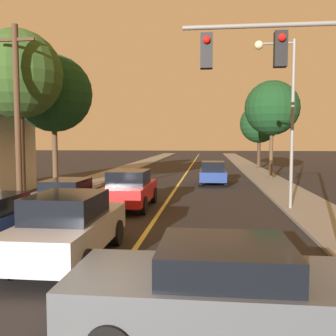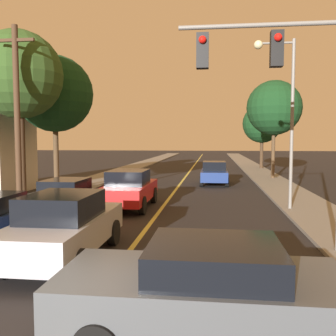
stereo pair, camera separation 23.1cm
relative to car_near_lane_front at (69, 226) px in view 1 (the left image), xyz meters
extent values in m
cube|color=black|center=(1.42, 31.78, -0.85)|extent=(10.14, 80.00, 0.01)
cube|color=#D1C14C|center=(1.42, 31.78, -0.84)|extent=(0.16, 76.00, 0.00)
cube|color=gray|center=(-4.90, 31.78, -0.79)|extent=(2.50, 80.00, 0.12)
cube|color=gray|center=(7.74, 31.78, -0.79)|extent=(2.50, 80.00, 0.12)
cube|color=#A5A8B2|center=(0.00, 0.04, -0.14)|extent=(1.76, 4.54, 0.72)
cube|color=black|center=(0.00, -0.14, 0.53)|extent=(1.55, 2.04, 0.61)
cylinder|color=black|center=(-0.84, 1.45, -0.50)|extent=(0.22, 0.72, 0.72)
cylinder|color=black|center=(0.84, 1.45, -0.50)|extent=(0.22, 0.72, 0.72)
cylinder|color=black|center=(-0.84, -1.36, -0.50)|extent=(0.22, 0.72, 0.72)
cylinder|color=black|center=(0.84, -1.36, -0.50)|extent=(0.22, 0.72, 0.72)
cube|color=red|center=(0.00, 7.18, -0.14)|extent=(1.78, 4.55, 0.69)
cube|color=black|center=(0.00, 6.99, 0.52)|extent=(1.57, 2.05, 0.61)
cylinder|color=black|center=(-0.85, 8.58, -0.48)|extent=(0.22, 0.74, 0.74)
cylinder|color=black|center=(0.85, 8.58, -0.48)|extent=(0.22, 0.74, 0.74)
cylinder|color=black|center=(-0.85, 5.77, -0.48)|extent=(0.22, 0.74, 0.74)
cylinder|color=black|center=(0.85, 5.77, -0.48)|extent=(0.22, 0.74, 0.74)
cylinder|color=black|center=(-1.36, 1.37, -0.50)|extent=(0.22, 0.71, 0.71)
cube|color=#474C51|center=(-2.23, 5.71, -0.21)|extent=(1.71, 4.40, 0.56)
cube|color=black|center=(-2.23, 5.53, 0.31)|extent=(1.51, 1.98, 0.49)
cylinder|color=black|center=(-3.04, 7.07, -0.49)|extent=(0.22, 0.72, 0.72)
cylinder|color=black|center=(-1.42, 7.07, -0.49)|extent=(0.22, 0.72, 0.72)
cylinder|color=black|center=(-3.04, 4.35, -0.49)|extent=(0.22, 0.72, 0.72)
cylinder|color=black|center=(-1.42, 4.35, -0.49)|extent=(0.22, 0.72, 0.72)
cube|color=navy|center=(3.70, 16.40, -0.20)|extent=(1.70, 4.25, 0.63)
cube|color=black|center=(3.70, 16.57, 0.40)|extent=(1.50, 1.91, 0.57)
cylinder|color=black|center=(4.51, 15.09, -0.52)|extent=(0.22, 0.67, 0.67)
cylinder|color=black|center=(2.89, 15.09, -0.52)|extent=(0.22, 0.67, 0.67)
cylinder|color=black|center=(4.51, 17.72, -0.52)|extent=(0.22, 0.67, 0.67)
cylinder|color=black|center=(2.89, 17.72, -0.52)|extent=(0.22, 0.67, 0.67)
cube|color=#474C51|center=(3.48, -3.29, -0.19)|extent=(4.29, 1.99, 0.69)
cube|color=black|center=(3.66, -3.29, 0.39)|extent=(1.93, 1.75, 0.46)
cylinder|color=black|center=(2.15, -2.34, -0.53)|extent=(0.65, 0.22, 0.65)
cylinder|color=black|center=(4.81, -2.34, -0.53)|extent=(0.65, 0.22, 0.65)
cylinder|color=slate|center=(4.79, 1.29, 5.05)|extent=(4.19, 0.12, 0.12)
cube|color=black|center=(5.21, 1.29, 4.44)|extent=(0.32, 0.28, 0.90)
sphere|color=red|center=(5.21, 1.11, 4.69)|extent=(0.20, 0.20, 0.20)
cube|color=black|center=(3.32, 1.29, 4.44)|extent=(0.32, 0.28, 0.90)
sphere|color=red|center=(3.32, 1.11, 4.69)|extent=(0.20, 0.20, 0.20)
cylinder|color=slate|center=(6.84, 7.28, 2.74)|extent=(0.14, 0.14, 6.95)
cylinder|color=slate|center=(6.13, 7.28, 6.07)|extent=(1.42, 0.09, 0.09)
sphere|color=beige|center=(5.42, 7.28, 6.02)|extent=(0.36, 0.36, 0.36)
cylinder|color=#422D1E|center=(-4.25, 5.63, 2.97)|extent=(0.24, 0.24, 7.42)
cube|color=#422D1E|center=(-4.25, 5.63, 6.08)|extent=(1.60, 0.12, 0.12)
cylinder|color=#3D2B1C|center=(-5.29, 7.77, 1.49)|extent=(0.41, 0.41, 4.45)
sphere|color=#2D4C1E|center=(-5.29, 7.77, 5.12)|extent=(4.03, 4.03, 4.03)
cylinder|color=#4C3823|center=(-5.11, 11.29, 1.23)|extent=(0.29, 0.29, 3.93)
sphere|color=#143819|center=(-5.11, 11.29, 4.67)|extent=(4.21, 4.21, 4.21)
cylinder|color=#3D2B1C|center=(8.52, 30.29, 0.84)|extent=(0.34, 0.34, 3.15)
sphere|color=#143819|center=(8.52, 30.29, 3.78)|extent=(3.92, 3.92, 3.92)
cylinder|color=#4C3823|center=(8.11, 20.20, 1.18)|extent=(0.26, 0.26, 3.82)
sphere|color=#143819|center=(8.11, 20.20, 4.52)|extent=(4.08, 4.08, 4.08)
camera|label=1|loc=(3.39, -8.74, 2.12)|focal=40.00mm
camera|label=2|loc=(3.62, -8.71, 2.12)|focal=40.00mm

